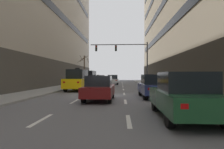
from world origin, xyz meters
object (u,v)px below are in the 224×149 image
(car_driving_0, at_px, (99,88))
(taxi_driving_3, at_px, (98,80))
(taxi_driving_4, at_px, (78,80))
(street_tree_0, at_px, (84,68))
(car_parked_1, at_px, (154,86))
(car_parked_0, at_px, (184,96))
(car_driving_2, at_px, (101,79))
(pedestrian_0, at_px, (182,81))
(car_driving_1, at_px, (113,80))
(pedestrian_1, at_px, (155,78))
(car_driving_5, at_px, (88,79))
(traffic_signal_0, at_px, (127,54))

(car_driving_0, xyz_separation_m, taxi_driving_3, (-3.01, 24.41, -0.01))
(taxi_driving_4, bearing_deg, street_tree_0, 98.81)
(taxi_driving_4, height_order, car_parked_1, taxi_driving_4)
(taxi_driving_4, xyz_separation_m, street_tree_0, (-2.81, 18.15, 2.07))
(car_driving_0, height_order, car_parked_0, car_parked_0)
(car_driving_2, bearing_deg, pedestrian_0, -71.17)
(car_driving_1, bearing_deg, pedestrian_0, -71.22)
(taxi_driving_4, xyz_separation_m, pedestrian_1, (10.17, 12.47, 0.04))
(car_driving_0, bearing_deg, car_driving_5, 102.84)
(car_parked_0, xyz_separation_m, street_tree_0, (-9.70, 30.58, 2.32))
(car_driving_1, bearing_deg, car_driving_5, -108.22)
(car_driving_0, xyz_separation_m, car_driving_1, (-0.05, 21.80, 0.05))
(street_tree_0, distance_m, pedestrian_0, 25.59)
(car_driving_5, bearing_deg, car_driving_0, -77.16)
(taxi_driving_3, distance_m, car_parked_1, 23.70)
(car_driving_0, xyz_separation_m, pedestrian_1, (7.05, 19.92, 0.36))
(taxi_driving_3, xyz_separation_m, pedestrian_1, (10.06, -4.49, 0.37))
(car_parked_1, bearing_deg, car_parked_0, -90.01)
(car_driving_1, height_order, taxi_driving_3, taxi_driving_3)
(car_parked_0, bearing_deg, car_driving_0, 127.01)
(pedestrian_0, bearing_deg, car_driving_5, 133.40)
(car_driving_2, height_order, traffic_signal_0, traffic_signal_0)
(pedestrian_0, bearing_deg, pedestrian_1, 87.36)
(car_driving_5, bearing_deg, car_parked_0, -69.50)
(car_driving_0, xyz_separation_m, traffic_signal_0, (2.31, 15.78, 3.94))
(taxi_driving_4, xyz_separation_m, pedestrian_0, (9.40, -4.24, 0.04))
(car_driving_0, height_order, street_tree_0, street_tree_0)
(car_parked_0, relative_size, car_parked_1, 1.03)
(taxi_driving_3, height_order, car_driving_5, car_driving_5)
(car_driving_1, height_order, car_driving_2, car_driving_1)
(taxi_driving_3, bearing_deg, taxi_driving_4, -90.37)
(car_driving_2, xyz_separation_m, car_parked_0, (6.90, -35.81, 0.04))
(car_driving_0, bearing_deg, pedestrian_0, 27.06)
(car_driving_2, distance_m, taxi_driving_3, 6.42)
(car_parked_0, distance_m, pedestrian_1, 25.12)
(car_driving_2, relative_size, pedestrian_1, 2.60)
(car_driving_1, xyz_separation_m, car_parked_0, (3.81, -26.79, 0.02))
(car_parked_0, height_order, traffic_signal_0, traffic_signal_0)
(car_driving_0, relative_size, street_tree_0, 0.78)
(car_driving_2, distance_m, car_driving_5, 17.86)
(car_driving_0, relative_size, taxi_driving_3, 1.01)
(taxi_driving_4, bearing_deg, car_driving_2, 90.04)
(car_driving_0, xyz_separation_m, car_parked_0, (3.76, -4.99, 0.07))
(car_driving_1, bearing_deg, taxi_driving_4, -102.10)
(car_parked_0, height_order, pedestrian_0, pedestrian_0)
(car_driving_0, bearing_deg, taxi_driving_4, 112.76)
(car_driving_5, distance_m, street_tree_0, 13.14)
(street_tree_0, distance_m, pedestrian_1, 14.32)
(taxi_driving_4, bearing_deg, car_driving_1, 77.90)
(pedestrian_1, bearing_deg, pedestrian_0, -92.64)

